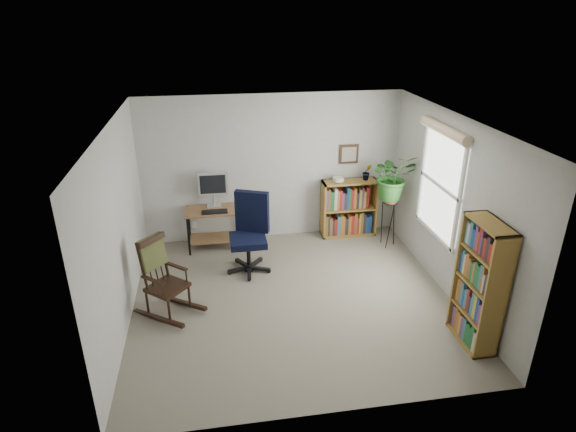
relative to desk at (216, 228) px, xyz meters
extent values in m
cube|color=slate|center=(0.97, -1.70, -0.33)|extent=(4.20, 4.00, 0.00)
cube|color=white|center=(0.97, -1.70, 2.07)|extent=(4.20, 4.00, 0.00)
cube|color=#B1B1AD|center=(0.97, 0.30, 0.87)|extent=(4.20, 0.00, 2.40)
cube|color=#B1B1AD|center=(0.97, -3.70, 0.87)|extent=(4.20, 0.00, 2.40)
cube|color=#B1B1AD|center=(-1.13, -1.70, 0.87)|extent=(0.00, 4.00, 2.40)
cube|color=#B1B1AD|center=(3.07, -1.70, 0.87)|extent=(0.00, 4.00, 2.40)
cube|color=black|center=(0.00, -0.12, 0.34)|extent=(0.40, 0.15, 0.02)
imported|color=#266122|center=(2.77, -0.38, 1.22)|extent=(1.69, 1.87, 1.46)
imported|color=#266122|center=(2.52, 0.13, 0.69)|extent=(0.13, 0.24, 0.11)
camera|label=1|loc=(0.02, -7.09, 3.31)|focal=30.00mm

